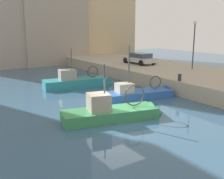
# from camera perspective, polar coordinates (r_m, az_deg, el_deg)

# --- Properties ---
(water_surface) EXTENTS (80.00, 80.00, 0.00)m
(water_surface) POSITION_cam_1_polar(r_m,az_deg,el_deg) (16.67, 1.30, -6.02)
(water_surface) COLOR #335675
(water_surface) RESTS_ON ground
(fishing_boat_blue) EXTENTS (6.47, 2.79, 4.85)m
(fishing_boat_blue) POSITION_cam_1_polar(r_m,az_deg,el_deg) (21.43, 6.32, -1.49)
(fishing_boat_blue) COLOR #2D60B7
(fishing_boat_blue) RESTS_ON ground
(fishing_boat_green) EXTENTS (6.76, 3.16, 4.17)m
(fishing_boat_green) POSITION_cam_1_polar(r_m,az_deg,el_deg) (16.56, 0.78, -5.66)
(fishing_boat_green) COLOR #388951
(fishing_boat_green) RESTS_ON ground
(fishing_boat_teal) EXTENTS (6.86, 2.84, 4.35)m
(fishing_boat_teal) POSITION_cam_1_polar(r_m,az_deg,el_deg) (25.31, -6.87, 0.82)
(fishing_boat_teal) COLOR teal
(fishing_boat_teal) RESTS_ON ground
(parked_car_silver) EXTENTS (2.13, 4.27, 1.27)m
(parked_car_silver) POSITION_cam_1_polar(r_m,az_deg,el_deg) (31.97, 5.81, 6.55)
(parked_car_silver) COLOR #B7B7BC
(parked_car_silver) RESTS_ON quay_wall
(mooring_bollard_mid) EXTENTS (0.28, 0.28, 0.55)m
(mooring_bollard_mid) POSITION_cam_1_polar(r_m,az_deg,el_deg) (22.47, 14.01, 2.48)
(mooring_bollard_mid) COLOR #2D2D33
(mooring_bollard_mid) RESTS_ON quay_wall
(quay_streetlamp) EXTENTS (0.36, 0.36, 4.83)m
(quay_streetlamp) POSITION_cam_1_polar(r_m,az_deg,el_deg) (28.75, 16.87, 10.53)
(quay_streetlamp) COLOR #38383D
(quay_streetlamp) RESTS_ON quay_wall
(waterfront_building_west_mid) EXTENTS (9.48, 7.44, 12.96)m
(waterfront_building_west_mid) POSITION_cam_1_polar(r_m,az_deg,el_deg) (47.57, -2.33, 14.31)
(waterfront_building_west_mid) COLOR #D1B284
(waterfront_building_west_mid) RESTS_ON ground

